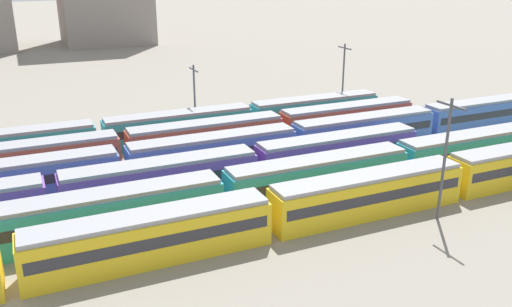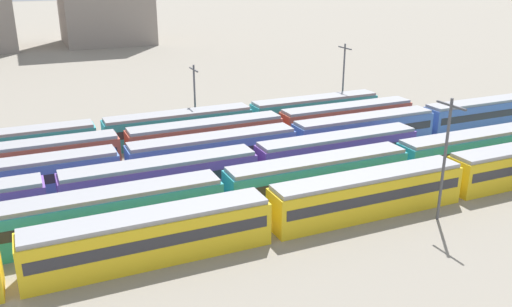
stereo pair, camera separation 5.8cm
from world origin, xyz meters
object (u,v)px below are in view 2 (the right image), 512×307
(train_track_3, at_px, (293,141))
(train_track_5, at_px, (179,127))
(train_track_2, at_px, (161,179))
(train_track_4, at_px, (206,137))
(catenary_pole_2, at_px, (445,155))
(train_track_0, at_px, (453,177))
(catenary_pole_1, at_px, (195,95))
(train_track_1, at_px, (400,162))
(catenary_pole_3, at_px, (343,76))

(train_track_3, bearing_deg, train_track_5, 134.24)
(train_track_2, xyz_separation_m, train_track_4, (7.93, 10.40, 0.00))
(catenary_pole_2, bearing_deg, train_track_0, 36.06)
(train_track_4, bearing_deg, catenary_pole_1, 80.50)
(train_track_1, distance_m, train_track_2, 23.54)
(train_track_4, distance_m, train_track_5, 5.46)
(train_track_2, distance_m, catenary_pole_1, 21.19)
(train_track_5, relative_size, catenary_pole_1, 6.43)
(train_track_5, distance_m, catenary_pole_2, 32.73)
(train_track_1, bearing_deg, catenary_pole_3, 70.65)
(train_track_0, relative_size, train_track_1, 1.00)
(train_track_2, height_order, catenary_pole_1, catenary_pole_1)
(train_track_3, relative_size, catenary_pole_2, 7.08)
(train_track_5, distance_m, catenary_pole_1, 5.34)
(catenary_pole_3, bearing_deg, train_track_5, -173.20)
(train_track_3, relative_size, train_track_5, 1.34)
(train_track_0, bearing_deg, train_track_1, 110.05)
(train_track_4, height_order, catenary_pole_2, catenary_pole_2)
(train_track_2, height_order, catenary_pole_2, catenary_pole_2)
(train_track_1, distance_m, catenary_pole_2, 9.70)
(train_track_0, relative_size, train_track_3, 1.51)
(train_track_4, height_order, catenary_pole_1, catenary_pole_1)
(catenary_pole_1, bearing_deg, train_track_4, -99.50)
(train_track_2, relative_size, train_track_5, 1.00)
(catenary_pole_1, height_order, catenary_pole_2, catenary_pole_2)
(train_track_3, distance_m, catenary_pole_2, 19.69)
(train_track_3, bearing_deg, train_track_1, -57.68)
(catenary_pole_3, bearing_deg, train_track_3, -138.13)
(train_track_1, xyz_separation_m, catenary_pole_1, (-13.63, 23.99, 2.96))
(train_track_3, xyz_separation_m, train_track_5, (-10.13, 10.40, -0.00))
(catenary_pole_2, bearing_deg, catenary_pole_1, 108.75)
(train_track_0, height_order, train_track_5, same)
(catenary_pole_3, bearing_deg, train_track_0, -102.56)
(train_track_3, height_order, catenary_pole_3, catenary_pole_3)
(train_track_0, relative_size, train_track_2, 2.02)
(train_track_0, distance_m, train_track_5, 31.97)
(train_track_1, relative_size, train_track_3, 1.51)
(train_track_3, xyz_separation_m, catenary_pole_3, (14.93, 13.39, 3.68))
(train_track_1, relative_size, catenary_pole_1, 12.95)
(train_track_5, relative_size, catenary_pole_3, 5.54)
(train_track_3, xyz_separation_m, catenary_pole_2, (3.98, -18.88, 3.93))
(catenary_pole_3, bearing_deg, train_track_2, -149.30)
(train_track_1, xyz_separation_m, train_track_3, (-6.58, 10.40, 0.00))
(train_track_0, bearing_deg, train_track_4, 129.14)
(train_track_1, bearing_deg, train_track_5, 128.77)
(train_track_1, height_order, catenary_pole_3, catenary_pole_3)
(train_track_1, distance_m, catenary_pole_1, 27.75)
(train_track_3, distance_m, catenary_pole_3, 20.39)
(train_track_2, height_order, train_track_4, same)
(train_track_3, height_order, train_track_4, same)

